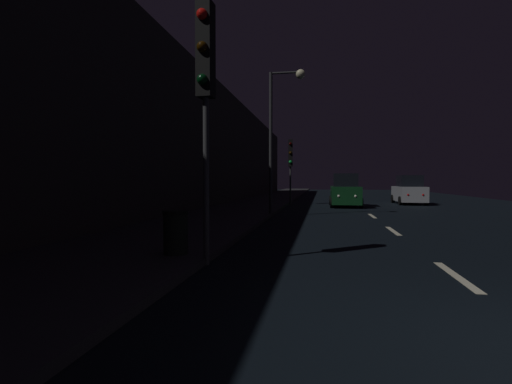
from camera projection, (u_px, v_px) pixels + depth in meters
ground at (355, 204)px, 27.90m from camera, size 26.20×84.00×0.02m
sidewalk_left at (263, 201)px, 29.09m from camera, size 4.40×84.00×0.15m
building_facade_left at (218, 146)px, 25.97m from camera, size 0.80×63.00×8.24m
lane_centerline at (368, 213)px, 19.71m from camera, size 0.16×30.75×0.01m
traffic_light_near_left at (205, 73)px, 7.51m from camera, size 0.33×0.47×5.29m
traffic_light_far_left at (290, 158)px, 26.46m from camera, size 0.33×0.47×4.60m
streetlamp_overhead at (281, 119)px, 17.71m from camera, size 1.70×0.44×6.90m
trash_bin_curbside at (176, 232)px, 8.02m from camera, size 0.55×0.55×0.93m
car_approaching_headlights at (345, 192)px, 24.57m from camera, size 1.98×4.28×2.16m
car_parked_right_far at (409, 191)px, 27.07m from camera, size 1.90×4.12×2.08m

